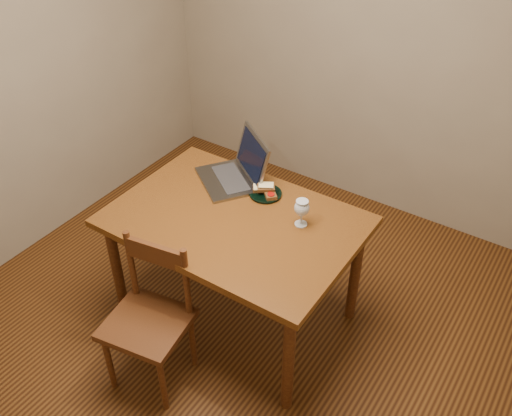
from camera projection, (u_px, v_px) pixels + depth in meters
The scene contains 11 objects.
floor at pixel (236, 325), 3.41m from camera, with size 3.20×3.20×0.02m, color black.
back_wall at pixel (375, 29), 3.68m from camera, with size 3.20×0.02×2.60m, color gray.
left_wall at pixel (6, 57), 3.32m from camera, with size 0.02×3.20×2.60m, color gray.
table at pixel (235, 231), 3.06m from camera, with size 1.30×0.90×0.74m.
chair at pixel (148, 314), 2.85m from camera, with size 0.45×0.44×0.43m.
plate at pixel (266, 194), 3.18m from camera, with size 0.18×0.18×0.02m, color black.
sandwich_cheese at pixel (262, 188), 3.18m from camera, with size 0.10×0.06×0.03m, color #381E0C, non-canonical shape.
sandwich_tomato at pixel (270, 193), 3.14m from camera, with size 0.10×0.06×0.03m, color #381E0C, non-canonical shape.
sandwich_top at pixel (266, 187), 3.15m from camera, with size 0.10×0.06×0.03m, color #381E0C, non-canonical shape.
milk_glass at pixel (302, 213), 2.93m from camera, with size 0.08×0.08×0.15m, color white, non-canonical shape.
laptop at pixel (238, 169), 3.26m from camera, with size 0.50×0.49×0.27m.
Camera 1 is at (1.36, -1.84, 2.61)m, focal length 40.00 mm.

